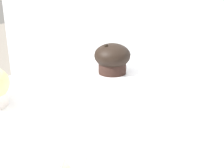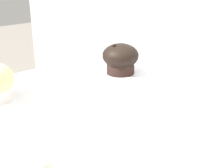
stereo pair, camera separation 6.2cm
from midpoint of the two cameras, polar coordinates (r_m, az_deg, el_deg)
name	(u,v)px [view 1 (the left image)]	position (r m, az deg, el deg)	size (l,w,h in m)	color
muffin_back_left	(112,58)	(0.81, -2.14, 4.69)	(0.09, 0.09, 0.08)	black
price_card	(65,168)	(0.41, -13.04, -14.90)	(0.06, 0.05, 0.06)	white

